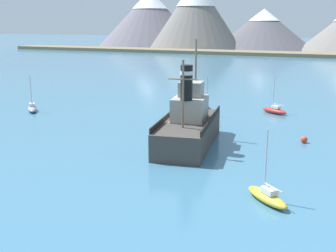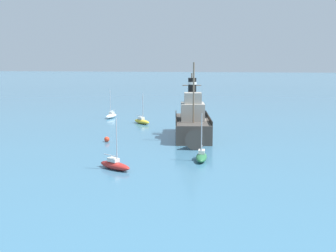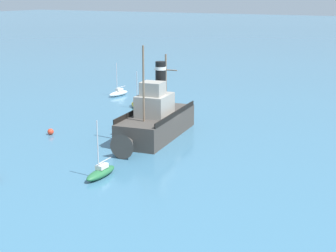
# 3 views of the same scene
# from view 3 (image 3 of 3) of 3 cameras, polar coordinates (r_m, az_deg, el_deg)

# --- Properties ---
(ground_plane) EXTENTS (600.00, 600.00, 0.00)m
(ground_plane) POSITION_cam_3_polar(r_m,az_deg,el_deg) (54.29, -0.15, -1.24)
(ground_plane) COLOR teal
(old_tugboat) EXTENTS (6.16, 14.74, 9.90)m
(old_tugboat) POSITION_cam_3_polar(r_m,az_deg,el_deg) (53.66, -1.53, 0.59)
(old_tugboat) COLOR #423D38
(old_tugboat) RESTS_ON ground
(sailboat_green) EXTENTS (1.29, 3.85, 4.90)m
(sailboat_green) POSITION_cam_3_polar(r_m,az_deg,el_deg) (42.99, -7.46, -5.09)
(sailboat_green) COLOR #286B3D
(sailboat_green) RESTS_ON ground
(sailboat_yellow) EXTENTS (3.54, 3.39, 4.90)m
(sailboat_yellow) POSITION_cam_3_polar(r_m,az_deg,el_deg) (67.96, -3.49, 2.35)
(sailboat_yellow) COLOR gold
(sailboat_yellow) RESTS_ON ground
(sailboat_white) EXTENTS (1.55, 3.91, 4.90)m
(sailboat_white) POSITION_cam_3_polar(r_m,az_deg,el_deg) (76.36, -5.50, 3.67)
(sailboat_white) COLOR white
(sailboat_white) RESTS_ON ground
(mooring_buoy) EXTENTS (0.66, 0.66, 0.66)m
(mooring_buoy) POSITION_cam_3_polar(r_m,az_deg,el_deg) (56.56, -12.88, -0.62)
(mooring_buoy) COLOR red
(mooring_buoy) RESTS_ON ground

